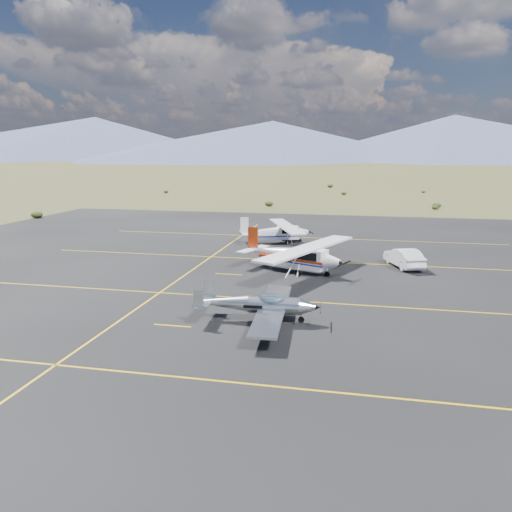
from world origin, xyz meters
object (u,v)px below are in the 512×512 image
at_px(aircraft_plain, 276,231).
at_px(sedan, 404,258).
at_px(aircraft_cessna, 293,254).
at_px(aircraft_low_wing, 260,305).

xyz_separation_m(aircraft_plain, sedan, (11.28, -8.02, -0.39)).
height_order(aircraft_cessna, aircraft_plain, aircraft_cessna).
bearing_deg(aircraft_cessna, sedan, 44.23).
height_order(aircraft_low_wing, aircraft_plain, aircraft_plain).
bearing_deg(aircraft_low_wing, aircraft_plain, 93.66).
xyz_separation_m(aircraft_cessna, aircraft_plain, (-3.20, 11.20, -0.19)).
height_order(aircraft_cessna, sedan, aircraft_cessna).
relative_size(aircraft_plain, sedan, 2.22).
bearing_deg(sedan, aircraft_cessna, 1.31).
distance_m(aircraft_low_wing, aircraft_cessna, 11.22).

